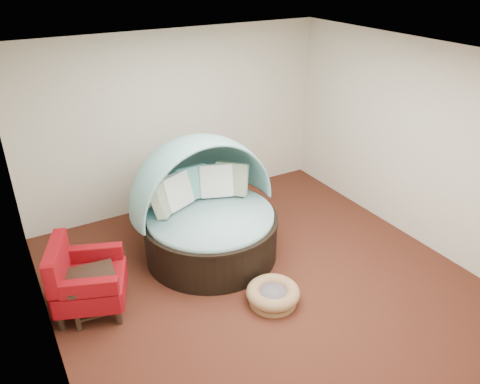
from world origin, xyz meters
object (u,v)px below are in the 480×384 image
canopy_daybed (206,202)px  side_table (93,290)px  pet_basket (273,294)px  red_armchair (84,279)px

canopy_daybed → side_table: canopy_daybed is taller
pet_basket → red_armchair: (-1.95, 1.00, 0.31)m
red_armchair → side_table: size_ratio=1.69×
canopy_daybed → red_armchair: (-1.76, -0.38, -0.35)m
red_armchair → side_table: red_armchair is taller
pet_basket → side_table: side_table is taller
canopy_daybed → pet_basket: size_ratio=2.33×
pet_basket → side_table: 2.10m
side_table → red_armchair: bearing=115.3°
red_armchair → side_table: bearing=-43.8°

